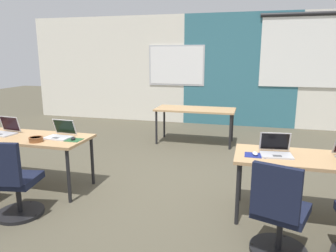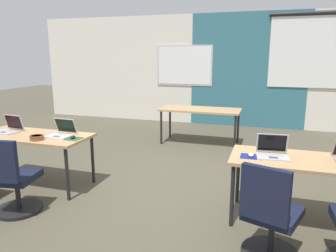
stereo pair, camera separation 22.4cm
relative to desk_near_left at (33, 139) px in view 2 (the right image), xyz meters
name	(u,v)px [view 2 (the right image)]	position (x,y,z in m)	size (l,w,h in m)	color
ground_plane	(167,183)	(1.75, 0.60, -0.66)	(24.00, 24.00, 0.00)	#4C4738
back_wall_assembly	(219,70)	(1.79, 4.80, 0.75)	(10.00, 0.27, 2.80)	silver
desk_near_left	(33,139)	(0.00, 0.00, 0.00)	(1.60, 0.70, 0.72)	tan
desk_near_right	(309,165)	(3.50, 0.00, 0.00)	(1.60, 0.70, 0.72)	tan
desk_far_center	(200,112)	(1.75, 2.80, 0.00)	(1.60, 0.70, 0.72)	tan
laptop_near_left_inner	(61,132)	(0.42, 0.06, 0.11)	(0.35, 0.33, 0.23)	silver
mousepad_near_left_inner	(73,139)	(0.66, -0.02, 0.06)	(0.22, 0.19, 0.00)	#23512D
mouse_near_left_inner	(73,137)	(0.66, -0.02, 0.08)	(0.08, 0.11, 0.03)	black
chair_near_left_inner	(13,183)	(0.37, -0.79, -0.28)	(0.52, 0.57, 0.92)	black
laptop_near_left_end	(9,128)	(-0.42, 0.03, 0.11)	(0.36, 0.32, 0.23)	#B7B7BC
laptop_near_right_inner	(272,152)	(3.13, 0.00, 0.11)	(0.36, 0.32, 0.23)	#B7B7BC
mousepad_near_right_inner	(251,157)	(2.92, -0.08, 0.06)	(0.22, 0.19, 0.00)	navy
mouse_near_right_inner	(251,155)	(2.92, -0.08, 0.08)	(0.07, 0.11, 0.03)	silver
chair_near_right_inner	(270,221)	(3.14, -0.78, -0.28)	(0.56, 0.61, 0.92)	black
snack_bowl	(37,137)	(0.25, -0.21, 0.10)	(0.18, 0.18, 0.06)	brown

